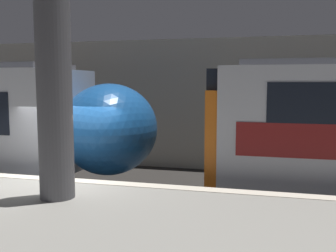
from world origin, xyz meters
TOP-DOWN VIEW (x-y plane):
  - ground_plane at (0.00, 0.00)m, footprint 120.00×120.00m
  - station_rear_barrier at (0.00, 6.47)m, footprint 50.00×0.15m
  - support_pillar_near at (0.89, -1.26)m, footprint 0.58×0.58m

SIDE VIEW (x-z plane):
  - ground_plane at x=0.00m, z-range 0.00..0.00m
  - station_rear_barrier at x=0.00m, z-range 0.00..4.56m
  - support_pillar_near at x=0.89m, z-range 1.10..4.99m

